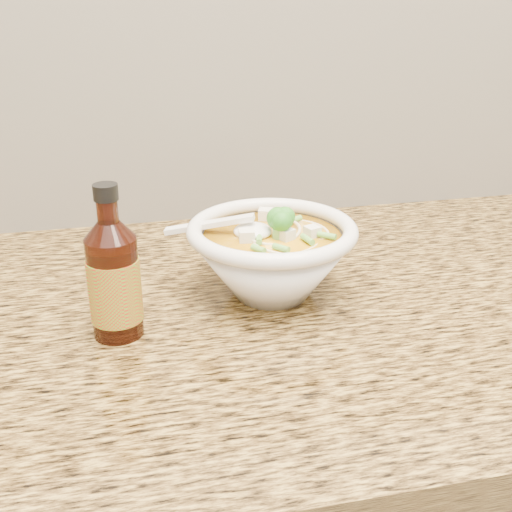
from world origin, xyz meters
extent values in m
cube|color=beige|center=(0.00, 1.99, 1.15)|extent=(4.00, 0.02, 0.50)
cube|color=#A17F3B|center=(0.00, 1.68, 0.88)|extent=(4.00, 0.68, 0.04)
cylinder|color=white|center=(-0.09, 1.69, 0.90)|extent=(0.09, 0.09, 0.01)
torus|color=white|center=(-0.09, 1.69, 0.99)|extent=(0.21, 0.21, 0.02)
torus|color=beige|center=(-0.09, 1.67, 0.98)|extent=(0.08, 0.08, 0.00)
torus|color=beige|center=(-0.08, 1.69, 0.98)|extent=(0.11, 0.11, 0.00)
torus|color=beige|center=(-0.09, 1.70, 0.97)|extent=(0.12, 0.12, 0.00)
torus|color=beige|center=(-0.09, 1.70, 0.97)|extent=(0.09, 0.09, 0.00)
torus|color=beige|center=(-0.08, 1.70, 0.97)|extent=(0.09, 0.09, 0.00)
torus|color=beige|center=(-0.09, 1.68, 0.97)|extent=(0.14, 0.14, 0.00)
torus|color=beige|center=(-0.10, 1.67, 0.97)|extent=(0.09, 0.09, 0.00)
torus|color=beige|center=(-0.08, 1.68, 0.97)|extent=(0.06, 0.06, 0.00)
cube|color=silver|center=(-0.12, 1.74, 0.98)|extent=(0.02, 0.02, 0.02)
cube|color=silver|center=(-0.08, 1.75, 0.98)|extent=(0.02, 0.02, 0.02)
cube|color=silver|center=(-0.11, 1.68, 0.98)|extent=(0.02, 0.02, 0.02)
cube|color=silver|center=(-0.08, 1.75, 0.98)|extent=(0.02, 0.02, 0.02)
cube|color=silver|center=(-0.06, 1.66, 0.98)|extent=(0.02, 0.02, 0.01)
cube|color=silver|center=(-0.10, 1.68, 0.98)|extent=(0.02, 0.02, 0.01)
ellipsoid|color=#196014|center=(-0.08, 1.68, 1.00)|extent=(0.04, 0.04, 0.03)
cylinder|color=#66B144|center=(-0.13, 1.65, 0.98)|extent=(0.02, 0.02, 0.01)
cylinder|color=#66B144|center=(-0.08, 1.72, 0.98)|extent=(0.02, 0.02, 0.01)
cylinder|color=#66B144|center=(-0.11, 1.63, 0.98)|extent=(0.02, 0.02, 0.01)
cylinder|color=#66B144|center=(-0.03, 1.67, 0.98)|extent=(0.02, 0.01, 0.01)
cylinder|color=#66B144|center=(-0.12, 1.70, 0.98)|extent=(0.01, 0.02, 0.01)
cylinder|color=#66B144|center=(-0.12, 1.65, 0.98)|extent=(0.02, 0.02, 0.01)
cylinder|color=#66B144|center=(-0.12, 1.66, 0.98)|extent=(0.01, 0.02, 0.01)
ellipsoid|color=white|center=(-0.11, 1.69, 0.98)|extent=(0.05, 0.05, 0.02)
cube|color=white|center=(-0.16, 1.71, 0.99)|extent=(0.11, 0.05, 0.03)
cylinder|color=#361007|center=(-0.28, 1.63, 0.96)|extent=(0.06, 0.06, 0.11)
cylinder|color=#361007|center=(-0.28, 1.63, 1.04)|extent=(0.03, 0.03, 0.02)
cylinder|color=black|center=(-0.28, 1.63, 1.06)|extent=(0.03, 0.03, 0.02)
cylinder|color=red|center=(-0.28, 1.63, 0.95)|extent=(0.07, 0.07, 0.07)
camera|label=1|loc=(-0.27, 0.99, 1.26)|focal=45.00mm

